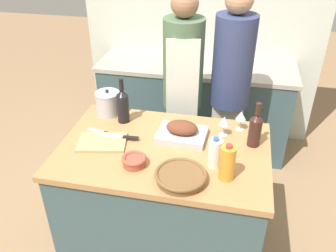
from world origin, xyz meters
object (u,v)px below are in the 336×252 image
at_px(knife_chef, 120,137).
at_px(person_cook_aproned, 183,89).
at_px(wicker_basket, 181,176).
at_px(condiment_bottle_tall, 170,59).
at_px(stock_pot, 108,103).
at_px(wine_bottle_dark, 123,105).
at_px(juice_jug, 227,163).
at_px(knife_paring, 101,132).
at_px(condiment_bottle_short, 166,54).
at_px(wine_glass_right, 224,121).
at_px(milk_jug, 215,153).
at_px(wine_glass_left, 241,116).
at_px(mixing_bowl, 134,160).
at_px(person_cook_guest, 230,87).
at_px(wine_bottle_green, 255,129).
at_px(roasting_pan, 182,132).
at_px(cutting_board, 102,142).

distance_m(knife_chef, person_cook_aproned, 0.78).
relative_size(wicker_basket, condiment_bottle_tall, 1.53).
xyz_separation_m(stock_pot, wine_bottle_dark, (0.14, -0.08, 0.04)).
xyz_separation_m(juice_jug, knife_paring, (-0.85, 0.30, -0.10)).
relative_size(wine_bottle_dark, condiment_bottle_short, 2.05).
distance_m(wine_glass_right, knife_paring, 0.82).
xyz_separation_m(milk_jug, wine_glass_right, (0.03, 0.34, 0.01)).
bearing_deg(juice_jug, wicker_basket, -162.99).
bearing_deg(wine_glass_left, mixing_bowl, -138.15).
relative_size(knife_paring, person_cook_aproned, 0.11).
height_order(wine_glass_right, person_cook_guest, person_cook_guest).
distance_m(wine_bottle_green, person_cook_aproned, 0.83).
bearing_deg(person_cook_aproned, wicker_basket, -88.65).
distance_m(juice_jug, wine_bottle_dark, 0.88).
xyz_separation_m(milk_jug, knife_paring, (-0.77, 0.20, -0.09)).
height_order(wine_bottle_green, wine_glass_left, wine_bottle_green).
distance_m(roasting_pan, wicker_basket, 0.42).
bearing_deg(wicker_basket, wine_glass_right, 69.23).
height_order(mixing_bowl, wine_glass_left, wine_glass_left).
distance_m(juice_jug, wine_bottle_green, 0.39).
xyz_separation_m(cutting_board, person_cook_guest, (0.75, 0.87, 0.05)).
bearing_deg(person_cook_guest, wicker_basket, -99.94).
bearing_deg(cutting_board, milk_jug, -6.16).
bearing_deg(wine_glass_right, person_cook_aproned, 124.29).
xyz_separation_m(wicker_basket, condiment_bottle_short, (-0.47, 1.76, 0.02)).
relative_size(mixing_bowl, condiment_bottle_tall, 0.76).
xyz_separation_m(wine_glass_left, wine_glass_right, (-0.10, -0.10, 0.00)).
bearing_deg(juice_jug, cutting_board, 167.60).
xyz_separation_m(roasting_pan, person_cook_aproned, (-0.10, 0.63, -0.00)).
bearing_deg(roasting_pan, milk_jug, -46.40).
bearing_deg(cutting_board, condiment_bottle_short, 86.71).
height_order(condiment_bottle_tall, person_cook_aproned, person_cook_aproned).
relative_size(cutting_board, wine_glass_right, 2.40).
xyz_separation_m(cutting_board, mixing_bowl, (0.27, -0.17, 0.02)).
relative_size(knife_paring, condiment_bottle_short, 1.23).
bearing_deg(wicker_basket, milk_jug, 45.88).
bearing_deg(stock_pot, wine_bottle_dark, -29.40).
bearing_deg(wicker_basket, knife_paring, 148.55).
bearing_deg(person_cook_guest, knife_chef, -129.33).
distance_m(stock_pot, condiment_bottle_tall, 1.01).
relative_size(cutting_board, knife_chef, 1.24).
distance_m(condiment_bottle_tall, person_cook_aproned, 0.60).
relative_size(mixing_bowl, person_cook_aproned, 0.08).
distance_m(juice_jug, person_cook_guest, 1.04).
bearing_deg(milk_jug, wicker_basket, -134.12).
bearing_deg(knife_chef, roasting_pan, 14.33).
relative_size(roasting_pan, juice_jug, 1.44).
height_order(wine_bottle_dark, knife_chef, wine_bottle_dark).
relative_size(stock_pot, person_cook_aproned, 0.11).
xyz_separation_m(wine_bottle_green, person_cook_guest, (-0.19, 0.68, -0.05)).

